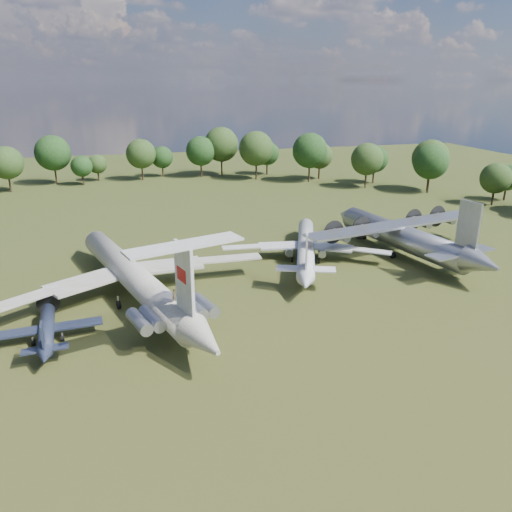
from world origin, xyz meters
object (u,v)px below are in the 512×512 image
object	(u,v)px
an12_transport	(401,240)
person_on_il62	(174,295)
il62_airliner	(134,282)
small_prop_west	(47,332)
tu104_jet	(306,250)

from	to	relation	value
an12_transport	person_on_il62	bearing A→B (deg)	-164.70
il62_airliner	small_prop_west	size ratio (longest dim) A/B	3.06
il62_airliner	person_on_il62	bearing A→B (deg)	-90.00
tu104_jet	person_on_il62	bearing A→B (deg)	-117.08
tu104_jet	an12_transport	world-z (taller)	an12_transport
il62_airliner	an12_transport	xyz separation A→B (m)	(45.79, 7.31, 0.13)
tu104_jet	small_prop_west	distance (m)	43.05
tu104_jet	small_prop_west	bearing A→B (deg)	-134.10
small_prop_west	person_on_il62	world-z (taller)	person_on_il62
an12_transport	tu104_jet	bearing A→B (deg)	164.49
person_on_il62	tu104_jet	bearing A→B (deg)	-176.78
an12_transport	il62_airliner	bearing A→B (deg)	177.56
tu104_jet	an12_transport	distance (m)	17.32
an12_transport	person_on_il62	xyz separation A→B (m)	(-41.59, -21.03, 3.24)
il62_airliner	small_prop_west	bearing A→B (deg)	-153.18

